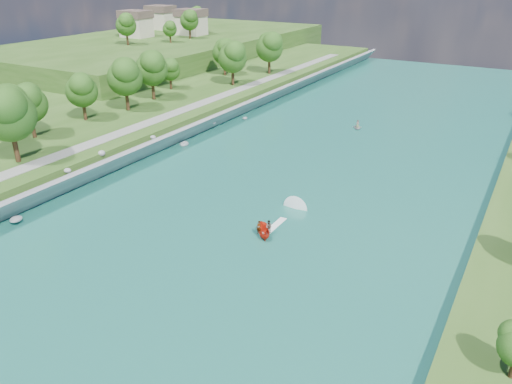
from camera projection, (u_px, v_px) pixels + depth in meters
The scene contains 11 objects.
ground at pixel (206, 248), 58.87m from camera, with size 260.00×260.00×0.00m, color #2D5119.
river_water at pixel (283, 189), 74.60m from camera, with size 55.00×240.00×0.10m, color #196053.
berm_west at pixel (55, 128), 96.79m from camera, with size 45.00×240.00×3.50m, color #2D5119.
ridge_west at pixel (169, 50), 169.61m from camera, with size 60.00×120.00×9.00m, color #2D5119.
riprap_bank at pixel (148, 150), 85.28m from camera, with size 4.41×236.00×4.42m.
riverside_path at pixel (120, 133), 88.04m from camera, with size 3.00×200.00×0.10m, color gray.
ridge_houses at pixel (163, 21), 172.74m from camera, with size 29.50×29.50×8.40m.
trees_west at pixel (55, 101), 84.89m from camera, with size 17.88×153.48×13.79m.
trees_ridge at pixel (171, 22), 158.89m from camera, with size 13.76×41.20×10.76m.
motorboat at pixel (271, 225), 62.73m from camera, with size 3.60×18.63×2.11m.
raft at pixel (357, 127), 101.99m from camera, with size 3.01×3.43×1.71m.
Camera 1 is at (30.72, -41.01, 30.33)m, focal length 35.00 mm.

